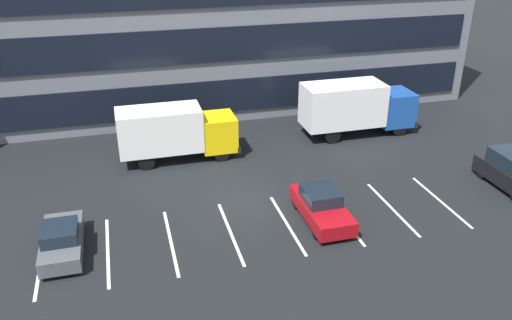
% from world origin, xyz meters
% --- Properties ---
extents(ground_plane, '(120.00, 120.00, 0.00)m').
position_xyz_m(ground_plane, '(0.00, 0.00, 0.00)').
color(ground_plane, black).
extents(office_building, '(40.79, 13.30, 14.40)m').
position_xyz_m(office_building, '(0.00, 17.95, 7.20)').
color(office_building, slate).
rests_on(office_building, ground_plane).
extents(lot_markings, '(19.74, 5.40, 0.01)m').
position_xyz_m(lot_markings, '(0.00, -2.53, 0.00)').
color(lot_markings, silver).
rests_on(lot_markings, ground_plane).
extents(box_truck_yellow, '(7.07, 2.34, 3.28)m').
position_xyz_m(box_truck_yellow, '(-2.76, 6.22, 1.85)').
color(box_truck_yellow, yellow).
rests_on(box_truck_yellow, ground_plane).
extents(box_truck_blue, '(7.66, 2.54, 3.55)m').
position_xyz_m(box_truck_blue, '(9.31, 7.04, 2.00)').
color(box_truck_blue, '#194799').
rests_on(box_truck_blue, ground_plane).
extents(sedan_maroon, '(1.84, 4.39, 1.57)m').
position_xyz_m(sedan_maroon, '(3.11, -2.56, 0.74)').
color(sedan_maroon, maroon).
rests_on(sedan_maroon, ground_plane).
extents(sedan_charcoal, '(1.70, 4.07, 1.46)m').
position_xyz_m(sedan_charcoal, '(-8.86, -2.17, 0.69)').
color(sedan_charcoal, '#474C51').
rests_on(sedan_charcoal, ground_plane).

